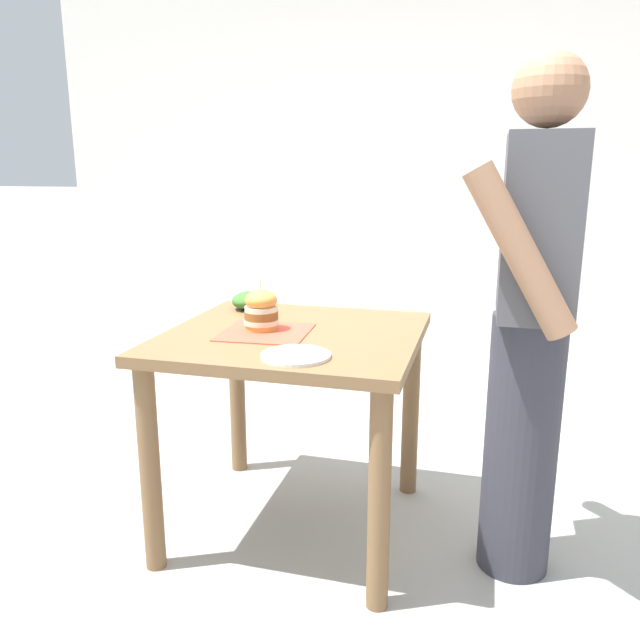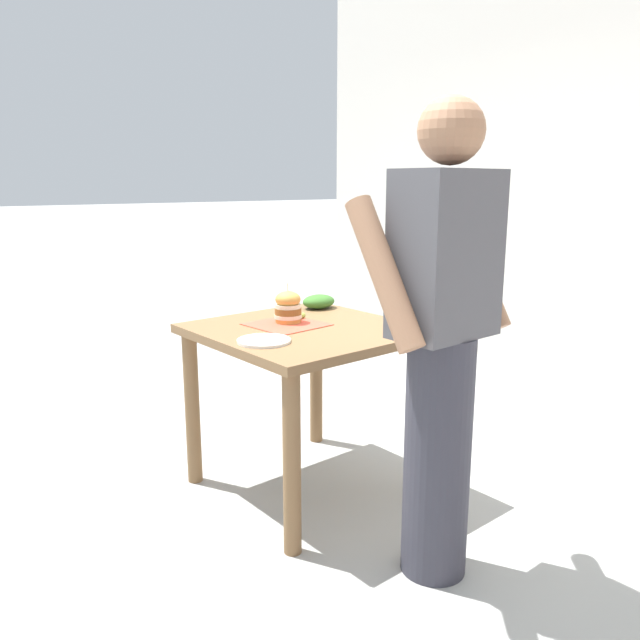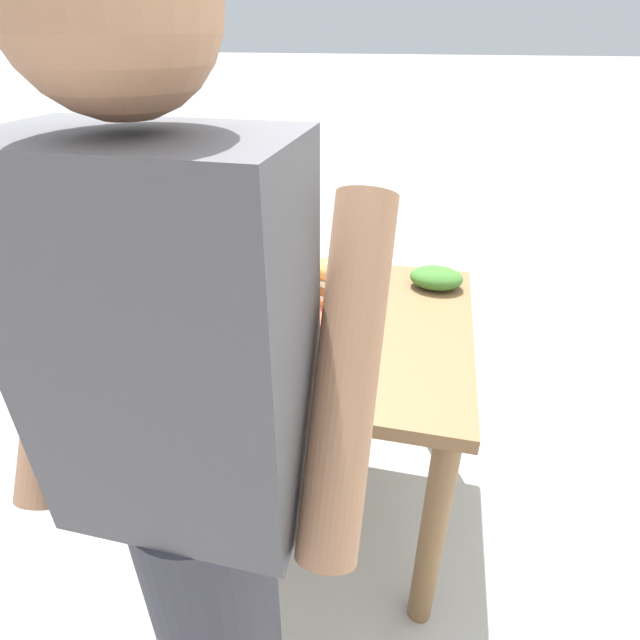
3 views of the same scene
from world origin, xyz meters
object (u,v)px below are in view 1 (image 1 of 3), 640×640
object	(u,v)px
sandwich	(261,310)
side_salad	(249,300)
diner_across_table	(530,320)
patio_table	(294,369)
side_plate_with_forks	(296,355)
pickle_spear	(264,321)

from	to	relation	value
sandwich	side_salad	size ratio (longest dim) A/B	1.01
sandwich	diner_across_table	xyz separation A→B (m)	(0.03, 0.92, 0.03)
side_salad	diner_across_table	xyz separation A→B (m)	(0.36, 1.10, 0.07)
patio_table	side_plate_with_forks	world-z (taller)	side_plate_with_forks
side_salad	pickle_spear	bearing A→B (deg)	32.36
side_salad	patio_table	bearing A→B (deg)	42.78
patio_table	side_salad	world-z (taller)	side_salad
side_plate_with_forks	sandwich	bearing A→B (deg)	-142.61
pickle_spear	sandwich	bearing A→B (deg)	13.53
patio_table	sandwich	xyz separation A→B (m)	(0.01, -0.12, 0.22)
side_plate_with_forks	pickle_spear	bearing A→B (deg)	-147.00
patio_table	diner_across_table	bearing A→B (deg)	87.13
pickle_spear	side_plate_with_forks	size ratio (longest dim) A/B	0.36
side_plate_with_forks	diner_across_table	size ratio (longest dim) A/B	0.13
side_plate_with_forks	side_salad	size ratio (longest dim) A/B	1.22
sandwich	pickle_spear	distance (m)	0.10
pickle_spear	diner_across_table	world-z (taller)	diner_across_table
side_plate_with_forks	patio_table	bearing A→B (deg)	-161.07
patio_table	pickle_spear	bearing A→B (deg)	-117.21
sandwich	side_salad	distance (m)	0.38
sandwich	diner_across_table	world-z (taller)	diner_across_table
patio_table	pickle_spear	world-z (taller)	pickle_spear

